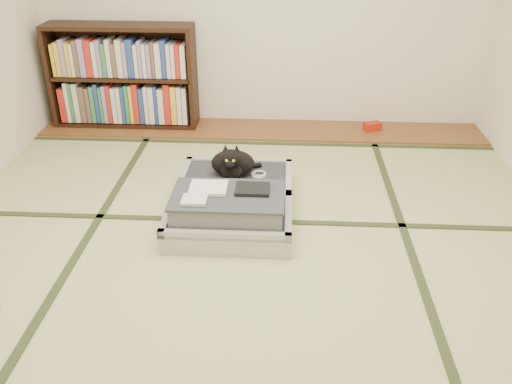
{
  "coord_description": "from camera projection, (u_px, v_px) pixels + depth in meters",
  "views": [
    {
      "loc": [
        0.22,
        -2.64,
        1.87
      ],
      "look_at": [
        0.05,
        0.35,
        0.25
      ],
      "focal_mm": 38.0,
      "sensor_mm": 36.0,
      "label": 1
    }
  ],
  "objects": [
    {
      "name": "tatami_borders",
      "position": [
        250.0,
        214.0,
        3.65
      ],
      "size": [
        4.0,
        4.5,
        0.01
      ],
      "color": "#2D381E",
      "rests_on": "ground"
    },
    {
      "name": "floor",
      "position": [
        244.0,
        257.0,
        3.22
      ],
      "size": [
        4.5,
        4.5,
        0.0
      ],
      "primitive_type": "plane",
      "color": "tan",
      "rests_on": "ground"
    },
    {
      "name": "cable_coil",
      "position": [
        259.0,
        174.0,
        3.82
      ],
      "size": [
        0.11,
        0.11,
        0.03
      ],
      "color": "white",
      "rests_on": "suitcase"
    },
    {
      "name": "red_item",
      "position": [
        372.0,
        126.0,
        4.92
      ],
      "size": [
        0.17,
        0.14,
        0.07
      ],
      "primitive_type": "cube",
      "rotation": [
        0.0,
        0.0,
        0.37
      ],
      "color": "#AF1F0E",
      "rests_on": "wood_strip"
    },
    {
      "name": "cat",
      "position": [
        233.0,
        163.0,
        3.76
      ],
      "size": [
        0.35,
        0.35,
        0.28
      ],
      "color": "black",
      "rests_on": "suitcase"
    },
    {
      "name": "wood_strip",
      "position": [
        261.0,
        130.0,
        4.97
      ],
      "size": [
        4.0,
        0.5,
        0.02
      ],
      "primitive_type": "cube",
      "color": "brown",
      "rests_on": "ground"
    },
    {
      "name": "bookcase",
      "position": [
        123.0,
        78.0,
        4.89
      ],
      "size": [
        1.31,
        0.3,
        0.92
      ],
      "color": "black",
      "rests_on": "wood_strip"
    },
    {
      "name": "suitcase",
      "position": [
        232.0,
        202.0,
        3.57
      ],
      "size": [
        0.79,
        1.05,
        0.31
      ],
      "color": "#B9B9BF",
      "rests_on": "floor"
    }
  ]
}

